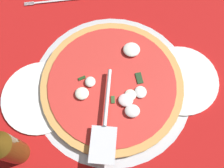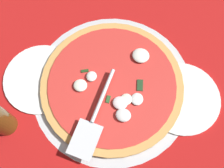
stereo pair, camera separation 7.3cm
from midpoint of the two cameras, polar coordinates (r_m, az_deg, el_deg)
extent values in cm
cube|color=#B11615|center=(73.99, -4.81, -3.06)|extent=(93.19, 93.19, 0.80)
cylinder|color=silver|center=(74.00, -2.79, -0.76)|extent=(43.94, 43.94, 0.83)
cylinder|color=white|center=(76.43, -17.66, -2.79)|extent=(20.69, 20.69, 1.00)
cylinder|color=white|center=(76.06, 11.80, 0.48)|extent=(20.60, 20.60, 1.00)
cylinder|color=tan|center=(73.12, -2.82, -0.50)|extent=(38.90, 38.90, 1.05)
cylinder|color=red|center=(72.50, -2.85, -0.31)|extent=(34.82, 34.82, 0.30)
ellipsoid|color=white|center=(70.06, -0.02, -3.80)|extent=(3.96, 3.59, 1.28)
ellipsoid|color=white|center=(71.77, -9.26, -2.03)|extent=(3.69, 3.55, 1.14)
ellipsoid|color=white|center=(71.21, 3.17, -1.82)|extent=(3.22, 3.45, 0.84)
ellipsoid|color=white|center=(70.73, 1.01, -2.70)|extent=(3.09, 3.14, 0.85)
ellipsoid|color=white|center=(72.46, -7.48, 0.10)|extent=(2.83, 3.00, 1.12)
ellipsoid|color=white|center=(75.85, 1.43, 6.96)|extent=(4.78, 4.56, 1.32)
ellipsoid|color=white|center=(69.23, 1.33, -6.11)|extent=(3.97, 3.55, 1.33)
cube|color=#1F3C1E|center=(72.78, 2.97, 0.89)|extent=(2.15, 3.45, 0.30)
cube|color=#1F3E18|center=(73.62, -9.18, 0.86)|extent=(2.16, 1.51, 0.30)
cube|color=#2A5025|center=(70.69, -2.72, -3.70)|extent=(1.00, 2.04, 0.30)
cube|color=silver|center=(66.91, -5.11, -13.09)|extent=(7.31, 9.74, 0.30)
cylinder|color=silver|center=(69.25, -3.98, -3.11)|extent=(2.71, 15.21, 1.00)
cube|color=silver|center=(90.03, -13.43, 16.56)|extent=(15.86, 2.13, 0.25)
cube|color=silver|center=(92.14, -19.39, 15.71)|extent=(3.01, 0.51, 0.25)
cube|color=silver|center=(91.87, -19.39, 15.49)|extent=(3.01, 0.51, 0.25)
cube|color=silver|center=(91.60, -19.39, 15.28)|extent=(3.01, 0.51, 0.25)
cylinder|color=#503710|center=(68.95, -23.74, -12.95)|extent=(5.77, 5.77, 13.44)
camera|label=1|loc=(0.04, -92.89, -7.37)|focal=43.22mm
camera|label=2|loc=(0.04, 87.11, 7.37)|focal=43.22mm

